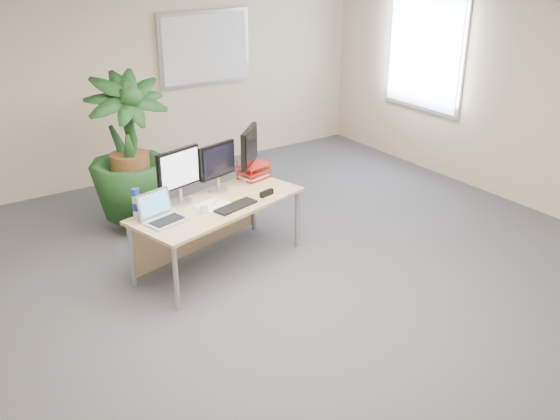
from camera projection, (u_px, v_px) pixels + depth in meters
floor at (313, 325)px, 5.02m from camera, size 8.00×8.00×0.00m
back_wall at (116, 74)px, 7.51m from camera, size 7.00×0.04×2.70m
whiteboard at (205, 48)px, 8.02m from camera, size 1.30×0.04×0.95m
window at (425, 50)px, 7.92m from camera, size 0.04×1.30×1.55m
desk at (212, 214)px, 5.79m from camera, size 1.78×1.09×0.64m
floor_plant at (130, 162)px, 6.39m from camera, size 0.88×0.88×1.50m
monitor_left at (179, 173)px, 5.58m from camera, size 0.45×0.21×0.51m
monitor_right at (217, 164)px, 5.87m from camera, size 0.42×0.19×0.47m
monitor_dark at (249, 150)px, 6.14m from camera, size 0.37×0.36×0.53m
laptop at (161, 214)px, 5.33m from camera, size 0.40×0.37×0.24m
keyboard at (236, 206)px, 5.60m from camera, size 0.44×0.24×0.02m
coffee_mug at (204, 209)px, 5.48m from camera, size 0.11×0.07×0.08m
spiral_notebook at (212, 205)px, 5.64m from camera, size 0.34×0.29×0.01m
orange_pen at (215, 203)px, 5.67m from camera, size 0.12×0.10×0.01m
yellow_highlighter at (235, 200)px, 5.75m from camera, size 0.11×0.03×0.01m
water_bottle at (136, 205)px, 5.32m from camera, size 0.07×0.07×0.28m
letter_tray at (254, 172)px, 6.26m from camera, size 0.34×0.29×0.14m
stapler at (267, 193)px, 5.85m from camera, size 0.16×0.08×0.05m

